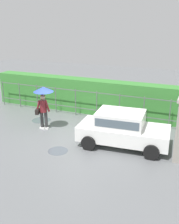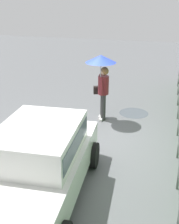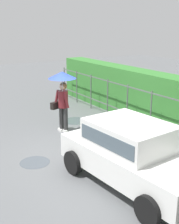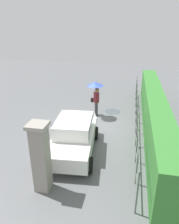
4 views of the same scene
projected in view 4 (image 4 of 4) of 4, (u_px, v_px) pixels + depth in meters
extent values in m
plane|color=slate|center=(86.00, 127.00, 11.35)|extent=(40.00, 40.00, 0.00)
cube|color=white|center=(74.00, 140.00, 8.90)|extent=(3.83, 1.96, 0.60)
cube|color=white|center=(74.00, 126.00, 8.81)|extent=(2.02, 1.60, 0.60)
cube|color=#4C5B66|center=(74.00, 125.00, 8.80)|extent=(1.87, 1.61, 0.33)
cylinder|color=black|center=(90.00, 165.00, 7.78)|extent=(0.61, 0.23, 0.60)
cylinder|color=black|center=(46.00, 162.00, 7.96)|extent=(0.61, 0.23, 0.60)
cylinder|color=black|center=(96.00, 133.00, 10.07)|extent=(0.61, 0.23, 0.60)
cylinder|color=black|center=(62.00, 131.00, 10.25)|extent=(0.61, 0.23, 0.60)
cube|color=red|center=(91.00, 119.00, 10.49)|extent=(0.08, 0.20, 0.16)
cube|color=red|center=(70.00, 118.00, 10.61)|extent=(0.08, 0.20, 0.16)
cylinder|color=#333333|center=(97.00, 109.00, 12.49)|extent=(0.15, 0.15, 0.86)
cylinder|color=#333333|center=(96.00, 108.00, 12.67)|extent=(0.15, 0.15, 0.86)
cube|color=white|center=(95.00, 115.00, 12.63)|extent=(0.26, 0.10, 0.08)
cube|color=white|center=(95.00, 114.00, 12.81)|extent=(0.26, 0.10, 0.08)
cylinder|color=maroon|center=(96.00, 97.00, 12.30)|extent=(0.34, 0.34, 0.58)
sphere|color=#DBAD89|center=(96.00, 90.00, 12.13)|extent=(0.22, 0.22, 0.22)
sphere|color=olive|center=(97.00, 90.00, 12.13)|extent=(0.25, 0.25, 0.25)
cylinder|color=maroon|center=(96.00, 98.00, 12.08)|extent=(0.24, 0.16, 0.56)
cylinder|color=maroon|center=(94.00, 96.00, 12.48)|extent=(0.24, 0.16, 0.56)
cylinder|color=#B2B2B7|center=(95.00, 92.00, 12.08)|extent=(0.02, 0.02, 0.77)
cone|color=blue|center=(95.00, 84.00, 11.89)|extent=(0.93, 0.93, 0.23)
cube|color=black|center=(94.00, 100.00, 12.61)|extent=(0.27, 0.37, 0.24)
cube|color=gray|center=(41.00, 160.00, 6.66)|extent=(0.48, 0.48, 2.30)
cube|color=#9E998E|center=(37.00, 125.00, 6.19)|extent=(0.60, 0.60, 0.12)
cylinder|color=#59605B|center=(136.00, 86.00, 16.07)|extent=(0.05, 0.05, 1.50)
cylinder|color=#59605B|center=(137.00, 91.00, 14.93)|extent=(0.05, 0.05, 1.50)
cylinder|color=#59605B|center=(137.00, 96.00, 13.80)|extent=(0.05, 0.05, 1.50)
cylinder|color=#59605B|center=(137.00, 102.00, 12.67)|extent=(0.05, 0.05, 1.50)
cylinder|color=#59605B|center=(137.00, 110.00, 11.53)|extent=(0.05, 0.05, 1.50)
cylinder|color=#59605B|center=(137.00, 120.00, 10.40)|extent=(0.05, 0.05, 1.50)
cylinder|color=#59605B|center=(137.00, 131.00, 9.26)|extent=(0.05, 0.05, 1.50)
cylinder|color=#59605B|center=(137.00, 146.00, 8.13)|extent=(0.05, 0.05, 1.50)
cylinder|color=#59605B|center=(137.00, 166.00, 7.00)|extent=(0.05, 0.05, 1.50)
cylinder|color=#59605B|center=(137.00, 193.00, 5.86)|extent=(0.05, 0.05, 1.50)
cube|color=#59605B|center=(138.00, 103.00, 10.71)|extent=(11.30, 0.03, 0.04)
cube|color=#59605B|center=(136.00, 120.00, 11.08)|extent=(11.30, 0.03, 0.04)
cube|color=#387F33|center=(154.00, 112.00, 10.73)|extent=(12.30, 0.90, 1.90)
cylinder|color=#4C545B|center=(58.00, 126.00, 11.46)|extent=(0.82, 0.82, 0.00)
cylinder|color=#4C545B|center=(112.00, 112.00, 13.28)|extent=(0.99, 0.99, 0.00)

